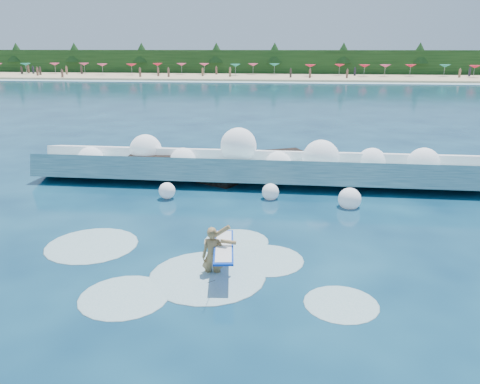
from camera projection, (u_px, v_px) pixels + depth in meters
The scene contains 11 objects.
ground at pixel (181, 250), 13.64m from camera, with size 200.00×200.00×0.00m, color #082641.
beach at pixel (280, 77), 87.53m from camera, with size 140.00×20.00×0.40m, color tan.
wet_band at pixel (277, 82), 77.15m from camera, with size 140.00×5.00×0.08m, color silver.
treeline at pixel (282, 63), 96.32m from camera, with size 140.00×4.00×5.00m, color black.
breaking_wave at pixel (257, 168), 20.43m from camera, with size 19.27×2.95×1.66m.
rock_cluster at pixel (215, 168), 21.10m from camera, with size 8.08×3.31×1.34m.
surfer_with_board at pixel (215, 254), 11.98m from camera, with size 0.97×2.79×1.56m.
wave_spray at pixel (260, 158), 20.11m from camera, with size 15.46×4.63×2.43m.
surf_foam at pixel (184, 266), 12.64m from camera, with size 9.34×5.66×0.15m.
beach_umbrellas at pixel (280, 65), 88.81m from camera, with size 113.70×6.80×0.50m.
beachgoers at pixel (272, 73), 83.71m from camera, with size 106.25×12.63×1.91m.
Camera 1 is at (3.19, -12.23, 5.66)m, focal length 35.00 mm.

